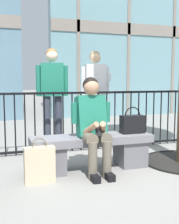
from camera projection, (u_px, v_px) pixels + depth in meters
The scene contains 8 objects.
ground_plane at pixel (92, 169), 3.78m from camera, with size 60.00×60.00×0.00m, color gray.
stone_bench at pixel (92, 149), 3.75m from camera, with size 1.60×0.44×0.45m.
seated_person_with_phone at pixel (93, 122), 3.58m from camera, with size 0.52×0.66×1.21m.
handbag_on_bench at pixel (132, 124), 3.89m from camera, with size 0.33×0.15×0.36m.
shopping_bag at pixel (40, 164), 3.26m from camera, with size 0.35×0.13×0.52m.
bystander_at_railing at pixel (52, 90), 4.89m from camera, with size 0.55×0.29×1.71m.
bystander_further_back at pixel (95, 89), 5.32m from camera, with size 0.55×0.28×1.71m.
plaza_railing at pixel (72, 121), 4.68m from camera, with size 8.23×0.04×0.98m.
Camera 1 is at (-1.18, -3.48, 1.18)m, focal length 45.73 mm.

